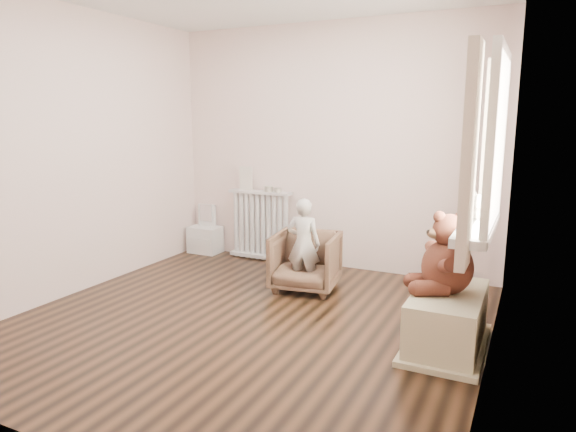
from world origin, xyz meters
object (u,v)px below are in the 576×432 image
at_px(toy_bench, 447,320).
at_px(toy_vanity, 205,230).
at_px(child, 304,244).
at_px(armchair, 306,261).
at_px(teddy_bear, 448,256).
at_px(plush_cat, 480,206).
at_px(radiator, 260,226).

bearing_deg(toy_bench, toy_vanity, 154.99).
bearing_deg(child, toy_bench, 146.69).
distance_m(toy_vanity, child, 1.83).
bearing_deg(armchair, toy_vanity, 148.09).
distance_m(teddy_bear, plush_cat, 0.44).
height_order(radiator, toy_vanity, radiator).
bearing_deg(armchair, toy_bench, -34.95).
height_order(toy_vanity, toy_bench, toy_vanity).
distance_m(toy_bench, plush_cat, 0.85).
bearing_deg(plush_cat, teddy_bear, -130.74).
xyz_separation_m(toy_vanity, armchair, (1.65, -0.72, 0.00)).
bearing_deg(toy_bench, armchair, 153.37).
bearing_deg(radiator, toy_vanity, -177.71).
height_order(child, plush_cat, plush_cat).
xyz_separation_m(radiator, plush_cat, (2.46, -1.23, 0.61)).
xyz_separation_m(armchair, plush_cat, (1.56, -0.48, 0.72)).
xyz_separation_m(radiator, armchair, (0.90, -0.75, -0.11)).
relative_size(radiator, armchair, 1.31).
bearing_deg(toy_vanity, plush_cat, -20.47).
xyz_separation_m(armchair, child, (0.00, -0.05, 0.18)).
height_order(armchair, plush_cat, plush_cat).
relative_size(child, teddy_bear, 1.53).
xyz_separation_m(radiator, teddy_bear, (2.30, -1.46, 0.28)).
relative_size(radiator, toy_vanity, 1.37).
height_order(child, toy_bench, child).
distance_m(toy_vanity, armchair, 1.80).
bearing_deg(toy_vanity, child, -25.02).
relative_size(toy_bench, plush_cat, 3.74).
height_order(radiator, toy_bench, radiator).
height_order(toy_vanity, child, child).
relative_size(armchair, plush_cat, 2.60).
height_order(radiator, child, child).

